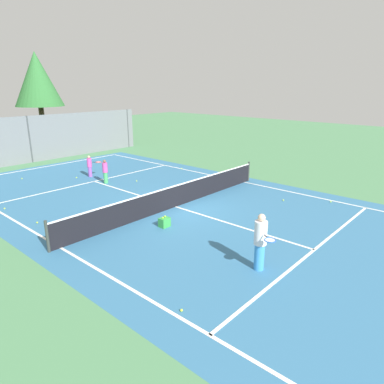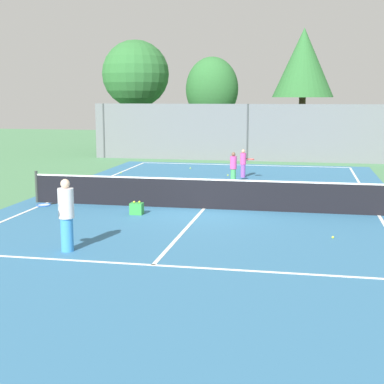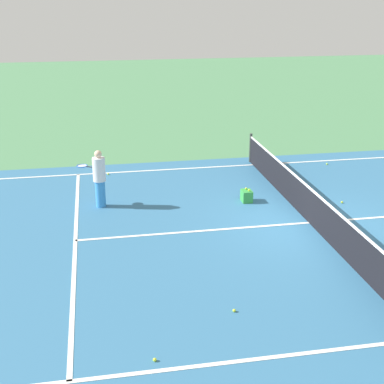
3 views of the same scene
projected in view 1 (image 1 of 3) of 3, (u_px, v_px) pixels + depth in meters
name	position (u px, v px, depth m)	size (l,w,h in m)	color
ground_plane	(176.00, 207.00, 15.59)	(80.00, 80.00, 0.00)	#4C8456
court_surface	(176.00, 207.00, 15.59)	(13.00, 25.00, 0.01)	teal
tennis_net	(175.00, 196.00, 15.44)	(11.90, 0.10, 1.10)	#333833
perimeter_fence	(30.00, 140.00, 24.01)	(18.00, 0.12, 3.20)	slate
tree_2	(37.00, 80.00, 27.43)	(3.73, 3.73, 7.70)	brown
player_0	(105.00, 171.00, 19.15)	(0.28, 0.28, 1.32)	#3FA559
player_1	(260.00, 242.00, 10.06)	(0.74, 0.90, 1.74)	#388CD8
player_2	(90.00, 166.00, 20.49)	(0.74, 0.75, 1.27)	purple
ball_crate	(164.00, 222.00, 13.36)	(0.39, 0.30, 0.43)	green
tennis_ball_0	(181.00, 310.00, 8.40)	(0.07, 0.07, 0.07)	#CCE533
tennis_ball_2	(137.00, 181.00, 19.66)	(0.07, 0.07, 0.07)	#CCE533
tennis_ball_3	(37.00, 223.00, 13.73)	(0.07, 0.07, 0.07)	#CCE533
tennis_ball_4	(283.00, 200.00, 16.39)	(0.07, 0.07, 0.07)	#CCE533
tennis_ball_5	(5.00, 209.00, 15.28)	(0.07, 0.07, 0.07)	#CCE533
tennis_ball_6	(182.00, 169.00, 22.54)	(0.07, 0.07, 0.07)	#CCE533
tennis_ball_7	(331.00, 202.00, 16.17)	(0.07, 0.07, 0.07)	#CCE533
tennis_ball_8	(76.00, 178.00, 20.36)	(0.07, 0.07, 0.07)	#CCE533
tennis_ball_9	(84.00, 237.00, 12.43)	(0.07, 0.07, 0.07)	#CCE533
tennis_ball_10	(131.00, 205.00, 15.68)	(0.07, 0.07, 0.07)	#CCE533
tennis_ball_11	(22.00, 178.00, 20.15)	(0.07, 0.07, 0.07)	#CCE533
tennis_ball_12	(149.00, 207.00, 15.51)	(0.07, 0.07, 0.07)	#CCE533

